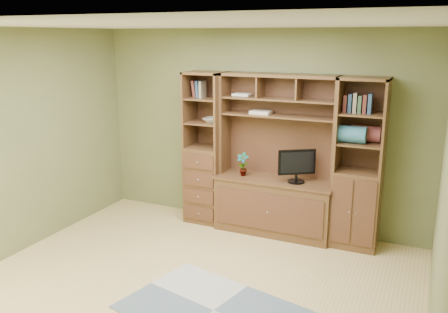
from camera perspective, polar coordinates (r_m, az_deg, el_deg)
The scene contains 11 objects.
room at distance 4.52m, azimuth -4.69°, elevation -1.15°, with size 4.60×4.10×2.64m.
center_hutch at distance 6.01m, azimuth 6.20°, elevation 0.00°, with size 1.54×0.53×2.05m, color #55361D.
left_tower at distance 6.41m, azimuth -2.20°, elevation 0.99°, with size 0.50×0.45×2.05m, color #55361D.
right_tower at distance 5.83m, azimuth 15.94°, elevation -0.93°, with size 0.55×0.45×2.05m, color #55361D.
rug at distance 4.66m, azimuth -1.25°, elevation -18.06°, with size 1.67×1.11×0.01m, color gray.
monitor at distance 5.90m, azimuth 8.76°, elevation -0.41°, with size 0.47×0.21×0.58m, color black.
orchid at distance 6.15m, azimuth 2.27°, elevation -0.93°, with size 0.16×0.11×0.31m, color #974F33.
magazines at distance 6.06m, azimuth 4.46°, elevation 5.34°, with size 0.25×0.19×0.04m, color beige.
bowl at distance 6.29m, azimuth -1.37°, elevation 4.40°, with size 0.24×0.24×0.06m, color beige.
blanket_teal at distance 5.71m, azimuth 15.04°, elevation 2.59°, with size 0.34×0.20×0.20m, color #2F697C.
blanket_red at distance 5.82m, azimuth 16.69°, elevation 2.64°, with size 0.34×0.19×0.19m, color brown.
Camera 1 is at (2.12, -3.81, 2.50)m, focal length 38.00 mm.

